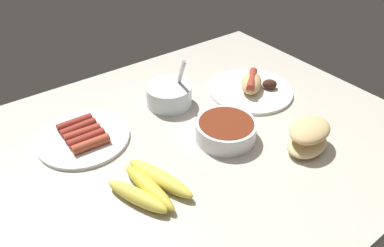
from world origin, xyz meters
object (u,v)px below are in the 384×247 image
(plate_hotdog_assembled, at_px, (252,87))
(bowl_chili, at_px, (226,130))
(banana_bunch, at_px, (150,186))
(bowl_coleslaw, at_px, (169,94))
(bread_stack, at_px, (308,137))
(plate_sausages, at_px, (83,136))

(plate_hotdog_assembled, height_order, bowl_chili, plate_hotdog_assembled)
(bowl_chili, bearing_deg, banana_bunch, -170.33)
(banana_bunch, bearing_deg, bowl_coleslaw, 49.79)
(bowl_coleslaw, relative_size, bread_stack, 1.12)
(plate_hotdog_assembled, xyz_separation_m, plate_sausages, (-0.51, 0.09, -0.01))
(plate_sausages, relative_size, bread_stack, 1.65)
(bread_stack, bearing_deg, plate_sausages, 140.56)
(banana_bunch, height_order, bread_stack, bread_stack)
(bowl_chili, bearing_deg, plate_hotdog_assembled, 30.40)
(plate_hotdog_assembled, bearing_deg, bread_stack, -105.14)
(banana_bunch, height_order, plate_sausages, same)
(banana_bunch, distance_m, bowl_coleslaw, 0.34)
(banana_bunch, distance_m, plate_sausages, 0.26)
(bowl_coleslaw, bearing_deg, plate_hotdog_assembled, -21.40)
(plate_hotdog_assembled, bearing_deg, banana_bunch, -160.16)
(plate_hotdog_assembled, distance_m, bowl_chili, 0.24)
(banana_bunch, distance_m, bowl_chili, 0.25)
(bowl_chili, xyz_separation_m, bread_stack, (0.14, -0.15, 0.01))
(plate_hotdog_assembled, xyz_separation_m, bread_stack, (-0.07, -0.27, 0.02))
(bowl_coleslaw, bearing_deg, bread_stack, -65.50)
(banana_bunch, xyz_separation_m, bowl_chili, (0.25, 0.04, 0.01))
(plate_sausages, distance_m, bowl_chili, 0.36)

